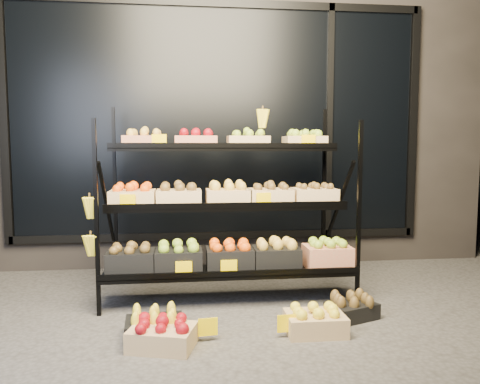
{
  "coord_description": "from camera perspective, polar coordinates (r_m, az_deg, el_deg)",
  "views": [
    {
      "loc": [
        -0.36,
        -3.4,
        1.29
      ],
      "look_at": [
        0.11,
        0.55,
        0.9
      ],
      "focal_mm": 35.0,
      "sensor_mm": 36.0,
      "label": 1
    }
  ],
  "objects": [
    {
      "name": "ground",
      "position": [
        3.65,
        -0.67,
        -15.14
      ],
      "size": [
        24.0,
        24.0,
        0.0
      ],
      "primitive_type": "plane",
      "color": "#514F4C",
      "rests_on": "ground"
    },
    {
      "name": "floor_crate_left",
      "position": [
        3.17,
        -9.46,
        -16.66
      ],
      "size": [
        0.47,
        0.4,
        0.2
      ],
      "rotation": [
        0.0,
        0.0,
        -0.28
      ],
      "color": "#D5B17B",
      "rests_on": "ground"
    },
    {
      "name": "tag_floor_a",
      "position": [
        3.24,
        -3.93,
        -16.75
      ],
      "size": [
        0.13,
        0.01,
        0.12
      ],
      "primitive_type": "cube",
      "color": "#FFD200",
      "rests_on": "ground"
    },
    {
      "name": "floor_crate_right",
      "position": [
        3.72,
        13.48,
        -13.49
      ],
      "size": [
        0.41,
        0.36,
        0.18
      ],
      "rotation": [
        0.0,
        0.0,
        0.37
      ],
      "color": "black",
      "rests_on": "ground"
    },
    {
      "name": "floor_crate_midright",
      "position": [
        3.4,
        9.14,
        -15.12
      ],
      "size": [
        0.41,
        0.3,
        0.2
      ],
      "rotation": [
        0.0,
        0.0,
        -0.01
      ],
      "color": "#D5B17B",
      "rests_on": "ground"
    },
    {
      "name": "building",
      "position": [
        6.02,
        -3.33,
        9.87
      ],
      "size": [
        6.0,
        2.08,
        3.5
      ],
      "color": "#2D2826",
      "rests_on": "ground"
    },
    {
      "name": "tag_floor_b",
      "position": [
        3.31,
        5.71,
        -16.3
      ],
      "size": [
        0.13,
        0.01,
        0.12
      ],
      "primitive_type": "cube",
      "color": "#FFD200",
      "rests_on": "ground"
    },
    {
      "name": "floor_crate_midleft",
      "position": [
        3.32,
        -10.38,
        -15.66
      ],
      "size": [
        0.4,
        0.31,
        0.2
      ],
      "rotation": [
        0.0,
        0.0,
        0.07
      ],
      "color": "black",
      "rests_on": "ground"
    },
    {
      "name": "display_rack",
      "position": [
        4.04,
        -1.76,
        -1.6
      ],
      "size": [
        2.18,
        1.02,
        1.75
      ],
      "color": "black",
      "rests_on": "ground"
    }
  ]
}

